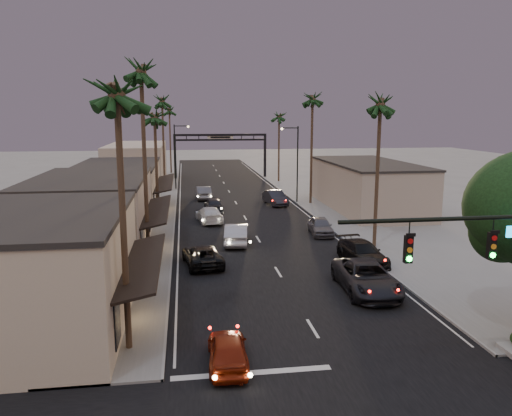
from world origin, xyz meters
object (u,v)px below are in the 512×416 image
object	(u,v)px
palm_la	(116,84)
traffic_signal	(508,257)
palm_rc	(279,114)
curbside_near	(366,277)
palm_ra	(381,99)
palm_ld	(162,98)
oncoming_pickup	(202,255)
streetlight_left	(177,151)
palm_rb	(313,96)
arch	(220,145)
palm_lc	(154,113)
oncoming_red	(228,350)
palm_far	(169,108)
palm_lb	(141,66)
streetlight_right	(295,158)
curbside_black	(362,253)
oncoming_silver	(236,234)

from	to	relation	value
palm_la	traffic_signal	bearing A→B (deg)	-19.29
palm_rc	curbside_near	world-z (taller)	palm_rc
palm_ra	palm_rc	distance (m)	40.01
palm_ld	oncoming_pickup	xyz separation A→B (m)	(3.70, -33.73, -11.71)
traffic_signal	curbside_near	size ratio (longest dim) A/B	1.35
curbside_near	traffic_signal	bearing A→B (deg)	-80.67
curbside_near	palm_ra	bearing A→B (deg)	68.48
palm_ld	oncoming_pickup	distance (m)	35.89
streetlight_left	palm_rb	bearing A→B (deg)	-42.05
arch	palm_lc	size ratio (longest dim) A/B	1.25
streetlight_left	palm_ld	distance (m)	7.88
palm_rc	oncoming_pickup	world-z (taller)	palm_rc
palm_ra	oncoming_red	distance (m)	23.95
palm_far	oncoming_red	size ratio (longest dim) A/B	3.28
palm_la	palm_lb	size ratio (longest dim) A/B	0.87
arch	palm_ld	bearing A→B (deg)	-119.83
streetlight_right	oncoming_pickup	xyz separation A→B (m)	(-11.82, -23.73, -4.62)
palm_rb	palm_rc	world-z (taller)	palm_rb
palm_ld	curbside_black	distance (m)	39.64
streetlight_left	palm_lb	size ratio (longest dim) A/B	0.59
traffic_signal	palm_ld	xyz separation A→B (m)	(-14.29, 51.00, 7.33)
traffic_signal	palm_lc	bearing A→B (deg)	114.06
palm_rc	oncoming_red	bearing A→B (deg)	-102.85
palm_rb	palm_far	distance (m)	37.98
streetlight_right	streetlight_left	distance (m)	18.99
traffic_signal	curbside_black	world-z (taller)	traffic_signal
palm_far	oncoming_pickup	world-z (taller)	palm_far
streetlight_right	palm_la	size ratio (longest dim) A/B	0.68
arch	palm_lb	size ratio (longest dim) A/B	1.00
traffic_signal	palm_la	distance (m)	16.42
palm_rb	curbside_black	world-z (taller)	palm_rb
curbside_near	palm_far	bearing A→B (deg)	103.86
palm_ra	palm_far	size ratio (longest dim) A/B	1.00
palm_lb	palm_rc	bearing A→B (deg)	67.73
traffic_signal	palm_far	size ratio (longest dim) A/B	0.64
arch	streetlight_left	world-z (taller)	streetlight_left
palm_ra	palm_rc	xyz separation A→B (m)	(0.00, 40.00, -0.97)
palm_lb	palm_far	world-z (taller)	palm_lb
traffic_signal	palm_ra	world-z (taller)	palm_ra
palm_lb	palm_ra	size ratio (longest dim) A/B	1.15
oncoming_red	oncoming_silver	world-z (taller)	oncoming_silver
arch	palm_ra	size ratio (longest dim) A/B	1.15
streetlight_left	curbside_black	world-z (taller)	streetlight_left
streetlight_left	oncoming_pickup	world-z (taller)	streetlight_left
palm_ld	palm_rc	distance (m)	19.51
traffic_signal	streetlight_left	size ratio (longest dim) A/B	0.95
palm_far	oncoming_pickup	size ratio (longest dim) A/B	2.59
arch	curbside_black	distance (m)	50.49
palm_ra	palm_lb	bearing A→B (deg)	-173.37
arch	palm_far	bearing A→B (deg)	136.05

